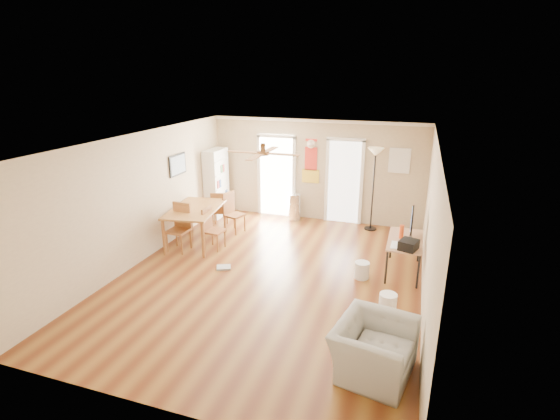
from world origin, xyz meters
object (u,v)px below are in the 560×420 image
(dining_chair_far, at_px, (220,209))
(trash_can, at_px, (295,207))
(dining_chair_right_b, at_px, (214,229))
(torchiere_lamp, at_px, (373,190))
(bookshelf, at_px, (216,183))
(dining_chair_near, at_px, (178,228))
(armchair, at_px, (374,348))
(wastebasket_b, at_px, (388,303))
(dining_chair_right_a, at_px, (235,213))
(computer_desk, at_px, (404,256))
(dining_table, at_px, (196,225))
(wastebasket_a, at_px, (362,270))
(printer, at_px, (409,245))

(dining_chair_far, height_order, trash_can, dining_chair_far)
(dining_chair_right_b, height_order, dining_chair_far, dining_chair_right_b)
(dining_chair_far, distance_m, trash_can, 1.95)
(torchiere_lamp, bearing_deg, bookshelf, -176.65)
(dining_chair_near, xyz_separation_m, armchair, (4.45, -2.62, -0.17))
(torchiere_lamp, distance_m, wastebasket_b, 3.88)
(dining_chair_right_a, xyz_separation_m, wastebasket_b, (3.82, -2.51, -0.32))
(armchair, bearing_deg, computer_desk, 6.90)
(trash_can, bearing_deg, dining_chair_far, -147.64)
(dining_table, distance_m, dining_chair_right_a, 1.04)
(dining_chair_right_a, relative_size, wastebasket_b, 2.94)
(dining_chair_right_a, height_order, torchiere_lamp, torchiere_lamp)
(dining_chair_right_b, xyz_separation_m, wastebasket_b, (3.82, -1.44, -0.30))
(dining_chair_near, bearing_deg, dining_table, 76.14)
(wastebasket_a, height_order, wastebasket_b, wastebasket_b)
(dining_table, bearing_deg, armchair, -36.10)
(torchiere_lamp, distance_m, printer, 2.79)
(dining_chair_right_b, xyz_separation_m, dining_chair_near, (-0.70, -0.33, 0.05))
(dining_chair_far, bearing_deg, dining_chair_right_b, 94.23)
(dining_chair_far, bearing_deg, computer_desk, 147.96)
(torchiere_lamp, relative_size, wastebasket_a, 6.34)
(torchiere_lamp, bearing_deg, dining_table, -150.29)
(dining_chair_near, bearing_deg, wastebasket_b, -12.04)
(dining_chair_far, bearing_deg, torchiere_lamp, 177.64)
(dining_chair_right_a, xyz_separation_m, trash_can, (1.13, 1.29, -0.13))
(dining_chair_right_b, height_order, dining_chair_near, dining_chair_near)
(dining_chair_right_a, distance_m, wastebasket_b, 4.58)
(computer_desk, bearing_deg, armchair, -94.32)
(computer_desk, xyz_separation_m, wastebasket_a, (-0.72, -0.51, -0.18))
(dining_chair_far, bearing_deg, armchair, 117.80)
(dining_chair_right_a, distance_m, printer, 4.30)
(armchair, bearing_deg, bookshelf, 54.52)
(trash_can, bearing_deg, dining_chair_right_a, -131.10)
(dining_chair_far, bearing_deg, dining_chair_right_a, 136.87)
(bookshelf, distance_m, computer_desk, 5.32)
(dining_table, height_order, armchair, dining_table)
(computer_desk, bearing_deg, dining_chair_far, 165.19)
(computer_desk, bearing_deg, wastebasket_a, -144.95)
(bookshelf, distance_m, torchiere_lamp, 4.07)
(bookshelf, bearing_deg, armchair, -60.97)
(dining_chair_right_a, xyz_separation_m, torchiere_lamp, (3.11, 1.21, 0.53))
(bookshelf, xyz_separation_m, dining_chair_near, (0.25, -2.37, -0.39))
(bookshelf, bearing_deg, wastebasket_a, -44.17)
(wastebasket_b, bearing_deg, bookshelf, 143.85)
(torchiere_lamp, relative_size, printer, 5.97)
(bookshelf, distance_m, trash_can, 2.17)
(wastebasket_b, distance_m, armchair, 1.52)
(armchair, bearing_deg, printer, 4.66)
(wastebasket_a, height_order, armchair, armchair)
(dining_chair_near, relative_size, dining_chair_far, 1.14)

